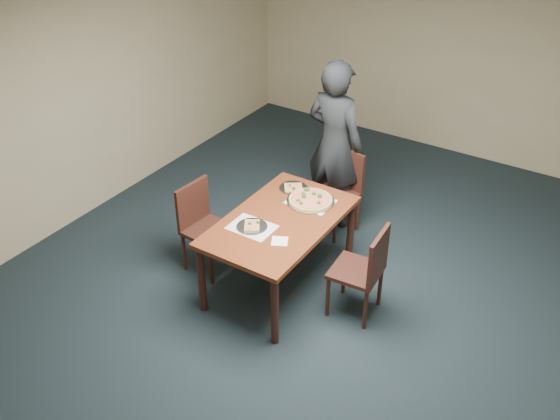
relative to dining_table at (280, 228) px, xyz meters
The scene contains 13 objects.
ground 0.89m from the dining_table, 39.81° to the right, with size 8.00×8.00×0.00m, color black.
room_shell 1.24m from the dining_table, 39.81° to the right, with size 8.00×8.00×8.00m.
dining_table is the anchor object (origin of this frame).
chair_far 1.18m from the dining_table, 89.65° to the left, with size 0.51×0.51×0.91m.
chair_left 0.82m from the dining_table, 168.92° to the right, with size 0.45×0.45×0.91m.
chair_right 0.86m from the dining_table, ahead, with size 0.45×0.45×0.91m.
diner 1.32m from the dining_table, 96.20° to the left, with size 0.67×0.44×1.85m, color black.
placemat_main 0.43m from the dining_table, 78.63° to the left, with size 0.42×0.32×0.00m, color white.
placemat_near 0.30m from the dining_table, 119.98° to the right, with size 0.40×0.30×0.00m, color white.
pizza_pan 0.43m from the dining_table, 78.97° to the left, with size 0.46×0.46×0.07m.
slice_plate_near 0.30m from the dining_table, 120.00° to the right, with size 0.28×0.28×0.06m.
slice_plate_far 0.57m from the dining_table, 109.20° to the left, with size 0.28×0.28×0.06m.
napkin 0.36m from the dining_table, 57.82° to the right, with size 0.14×0.14×0.01m, color white.
Camera 1 is at (2.09, -3.58, 3.90)m, focal length 40.00 mm.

